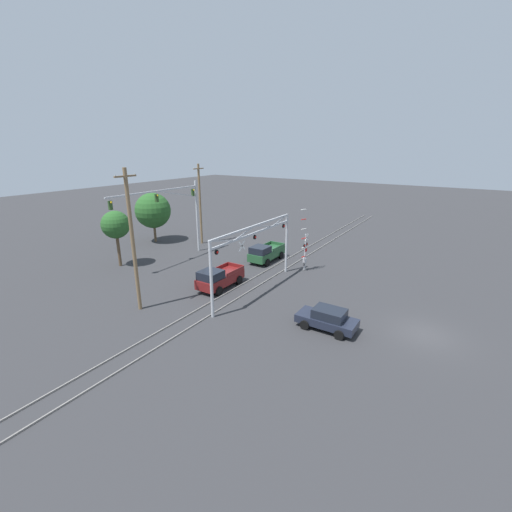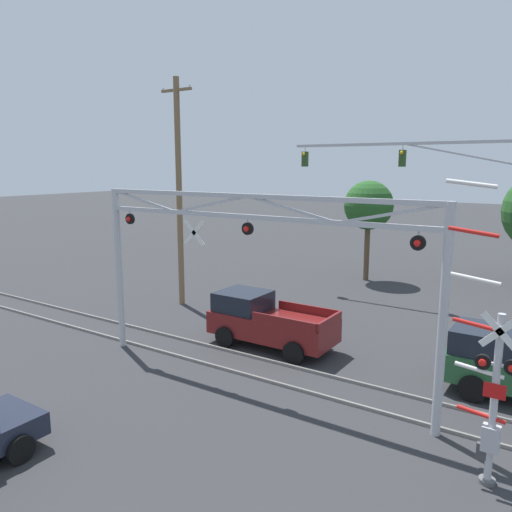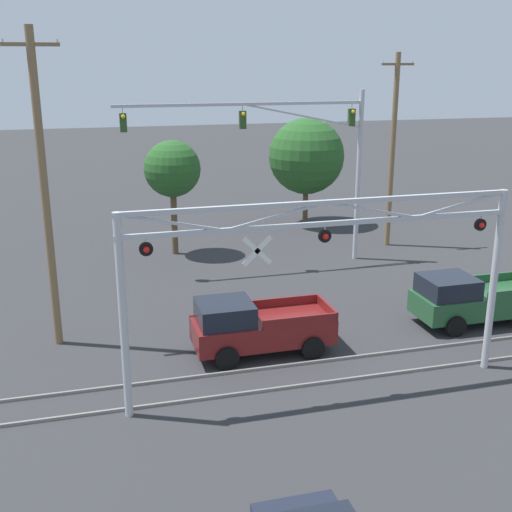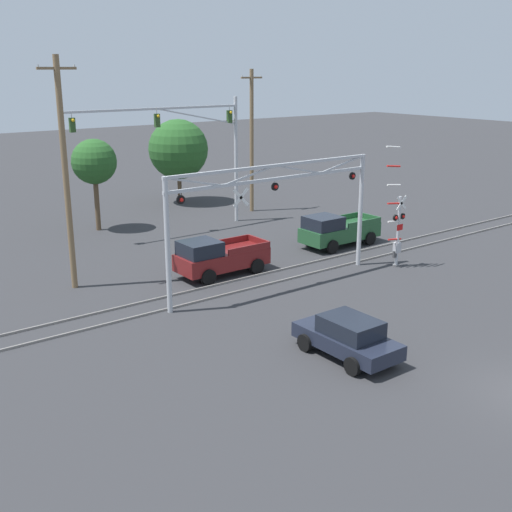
{
  "view_description": "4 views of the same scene",
  "coord_description": "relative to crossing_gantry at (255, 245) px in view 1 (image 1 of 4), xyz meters",
  "views": [
    {
      "loc": [
        -23.51,
        -1.43,
        12.25
      ],
      "look_at": [
        0.09,
        13.72,
        3.23
      ],
      "focal_mm": 24.0,
      "sensor_mm": 36.0,
      "label": 1
    },
    {
      "loc": [
        8.47,
        1.41,
        6.81
      ],
      "look_at": [
        -1.96,
        17.22,
        3.37
      ],
      "focal_mm": 35.0,
      "sensor_mm": 36.0,
      "label": 2
    },
    {
      "loc": [
        -6.58,
        -2.89,
        9.74
      ],
      "look_at": [
        -1.47,
        15.95,
        3.81
      ],
      "focal_mm": 45.0,
      "sensor_mm": 36.0,
      "label": 3
    },
    {
      "loc": [
        -18.64,
        -9.41,
        10.28
      ],
      "look_at": [
        -2.04,
        12.57,
        2.18
      ],
      "focal_mm": 45.0,
      "sensor_mm": 36.0,
      "label": 4
    }
  ],
  "objects": [
    {
      "name": "ground_plane",
      "position": [
        0.01,
        -13.79,
        -4.21
      ],
      "size": [
        200.0,
        200.0,
        0.0
      ],
      "primitive_type": "plane",
      "color": "#303033"
    },
    {
      "name": "background_tree_far_left_verge",
      "position": [
        6.64,
        20.23,
        0.0
      ],
      "size": [
        4.61,
        4.61,
        6.52
      ],
      "color": "brown",
      "rests_on": "ground_plane"
    },
    {
      "name": "rail_track_far",
      "position": [
        0.01,
        1.72,
        -4.16
      ],
      "size": [
        80.0,
        0.08,
        0.1
      ],
      "primitive_type": "cube",
      "color": "gray",
      "rests_on": "ground_plane"
    },
    {
      "name": "crossing_signal_mast",
      "position": [
        7.19,
        -1.43,
        -2.1
      ],
      "size": [
        1.72,
        0.35,
        6.54
      ],
      "color": "#B7BABF",
      "rests_on": "ground_plane"
    },
    {
      "name": "background_tree_beyond_span",
      "position": [
        -2.16,
        15.81,
        0.26
      ],
      "size": [
        2.9,
        2.9,
        5.96
      ],
      "color": "brown",
      "rests_on": "ground_plane"
    },
    {
      "name": "pickup_truck_lead",
      "position": [
        -1.23,
        3.06,
        -3.23
      ],
      "size": [
        4.82,
        2.21,
        1.98
      ],
      "color": "maroon",
      "rests_on": "ground_plane"
    },
    {
      "name": "traffic_signal_span",
      "position": [
        3.82,
        12.51,
        1.65
      ],
      "size": [
        11.96,
        0.39,
        8.47
      ],
      "color": "#B7BABF",
      "rests_on": "ground_plane"
    },
    {
      "name": "utility_pole_right",
      "position": [
        9.4,
        14.42,
        1.04
      ],
      "size": [
        1.8,
        0.28,
        10.21
      ],
      "color": "brown",
      "rests_on": "ground_plane"
    },
    {
      "name": "crossing_gantry",
      "position": [
        0.0,
        0.0,
        0.0
      ],
      "size": [
        11.89,
        0.27,
        5.98
      ],
      "color": "#B7BABF",
      "rests_on": "ground_plane"
    },
    {
      "name": "sedan_waiting",
      "position": [
        -2.82,
        -7.88,
        -3.42
      ],
      "size": [
        2.08,
        4.16,
        1.54
      ],
      "color": "#1E2333",
      "rests_on": "ground_plane"
    },
    {
      "name": "rail_track_near",
      "position": [
        0.01,
        0.28,
        -4.16
      ],
      "size": [
        80.0,
        0.08,
        0.1
      ],
      "primitive_type": "cube",
      "color": "gray",
      "rests_on": "ground_plane"
    },
    {
      "name": "utility_pole_left",
      "position": [
        -7.87,
        5.69,
        1.37
      ],
      "size": [
        1.8,
        0.28,
        10.86
      ],
      "color": "brown",
      "rests_on": "ground_plane"
    },
    {
      "name": "pickup_truck_following",
      "position": [
        7.55,
        3.46,
        -3.23
      ],
      "size": [
        5.03,
        2.21,
        1.98
      ],
      "color": "#23512D",
      "rests_on": "ground_plane"
    }
  ]
}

